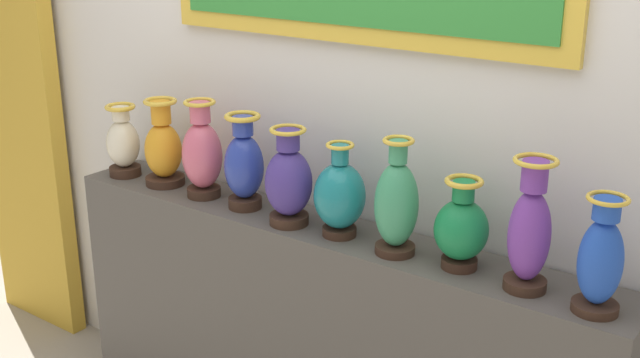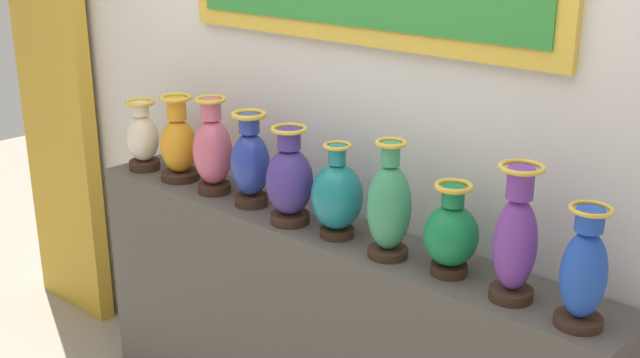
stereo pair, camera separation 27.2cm
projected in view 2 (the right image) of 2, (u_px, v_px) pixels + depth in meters
display_shelf at (320, 350)px, 2.94m from camera, size 2.23×0.29×1.00m
back_wall at (359, 78)px, 2.76m from camera, size 4.49×0.14×2.96m
curtain_gold at (58, 121)px, 4.03m from camera, size 0.58×0.08×2.05m
vase_ivory at (143, 138)px, 3.34m from camera, size 0.14×0.14×0.30m
vase_amber at (179, 144)px, 3.21m from camera, size 0.16×0.16×0.35m
vase_rose at (213, 151)px, 3.06m from camera, size 0.15×0.15×0.38m
vase_cobalt at (250, 163)px, 2.92m from camera, size 0.15×0.15×0.36m
vase_indigo at (290, 181)px, 2.76m from camera, size 0.17×0.17×0.35m
vase_teal at (337, 196)px, 2.65m from camera, size 0.18×0.18×0.33m
vase_jade at (389, 207)px, 2.49m from camera, size 0.14×0.14×0.39m
vase_emerald at (451, 234)px, 2.38m from camera, size 0.17×0.17×0.29m
vase_violet at (515, 240)px, 2.21m from camera, size 0.13×0.13×0.40m
vase_sapphire at (584, 273)px, 2.07m from camera, size 0.13×0.13×0.34m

